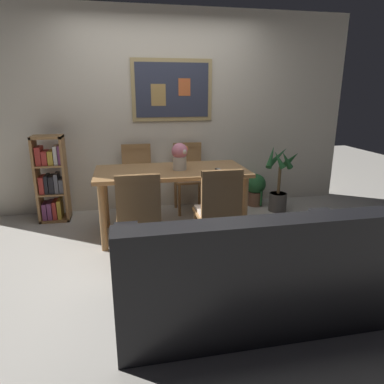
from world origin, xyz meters
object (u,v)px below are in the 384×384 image
(leather_couch, at_px, (244,277))
(bookshelf, at_px, (52,180))
(flower_vase, at_px, (180,155))
(dining_chair_near_right, at_px, (219,206))
(dining_chair_near_left, at_px, (139,213))
(dining_chair_far_right, at_px, (189,171))
(tv_remote, at_px, (219,170))
(dining_chair_far_left, at_px, (137,174))
(potted_ivy, at_px, (256,188))
(potted_palm, at_px, (279,185))
(dining_table, at_px, (172,178))

(leather_couch, distance_m, bookshelf, 2.88)
(bookshelf, bearing_deg, flower_vase, -26.23)
(dining_chair_near_right, bearing_deg, leather_couch, -93.83)
(dining_chair_near_left, height_order, bookshelf, bookshelf)
(dining_chair_far_right, distance_m, dining_chair_near_right, 1.50)
(flower_vase, relative_size, tv_remote, 1.83)
(dining_chair_near_right, relative_size, flower_vase, 3.09)
(dining_chair_far_left, relative_size, potted_ivy, 1.71)
(bookshelf, bearing_deg, dining_chair_near_right, -39.58)
(dining_chair_far_left, distance_m, potted_palm, 1.90)
(dining_chair_far_left, relative_size, leather_couch, 0.51)
(leather_couch, bearing_deg, dining_chair_far_left, 104.57)
(potted_palm, distance_m, flower_vase, 1.61)
(dining_chair_far_left, distance_m, dining_chair_far_right, 0.69)
(tv_remote, bearing_deg, bookshelf, 154.65)
(flower_vase, bearing_deg, potted_ivy, 32.48)
(potted_ivy, bearing_deg, dining_chair_far_left, 179.18)
(bookshelf, bearing_deg, potted_palm, -4.61)
(flower_vase, bearing_deg, dining_chair_far_right, 72.48)
(dining_table, height_order, bookshelf, bookshelf)
(dining_table, relative_size, flower_vase, 5.64)
(potted_ivy, height_order, flower_vase, flower_vase)
(dining_chair_near_left, height_order, flower_vase, flower_vase)
(dining_chair_near_left, height_order, dining_chair_near_right, same)
(dining_chair_near_left, relative_size, dining_chair_near_right, 1.00)
(dining_table, xyz_separation_m, bookshelf, (-1.40, 0.71, -0.13))
(tv_remote, bearing_deg, potted_ivy, 49.18)
(potted_palm, bearing_deg, dining_chair_near_right, -134.66)
(dining_table, distance_m, potted_palm, 1.62)
(dining_chair_near_right, height_order, potted_palm, dining_chair_near_right)
(dining_table, bearing_deg, potted_ivy, 29.79)
(bookshelf, bearing_deg, leather_couch, -54.31)
(dining_chair_near_right, height_order, potted_ivy, dining_chair_near_right)
(dining_chair_near_right, distance_m, potted_palm, 1.70)
(leather_couch, relative_size, bookshelf, 1.69)
(dining_chair_near_right, bearing_deg, potted_palm, 45.34)
(dining_chair_far_left, bearing_deg, tv_remote, -48.83)
(potted_ivy, xyz_separation_m, flower_vase, (-1.21, -0.77, 0.66))
(dining_table, relative_size, dining_chair_far_right, 1.82)
(dining_table, xyz_separation_m, potted_ivy, (1.31, 0.75, -0.40))
(dining_chair_far_left, xyz_separation_m, dining_chair_near_right, (0.68, -1.50, 0.00))
(dining_chair_near_left, height_order, potted_ivy, dining_chair_near_left)
(dining_chair_near_left, relative_size, leather_couch, 0.51)
(bookshelf, xyz_separation_m, potted_palm, (2.92, -0.24, -0.15))
(flower_vase, bearing_deg, bookshelf, 153.77)
(dining_chair_near_right, distance_m, potted_ivy, 1.79)
(potted_ivy, distance_m, potted_palm, 0.37)
(dining_chair_near_left, bearing_deg, dining_chair_far_right, 63.80)
(dining_chair_far_right, bearing_deg, flower_vase, -107.52)
(dining_chair_near_right, bearing_deg, dining_chair_near_left, -178.01)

